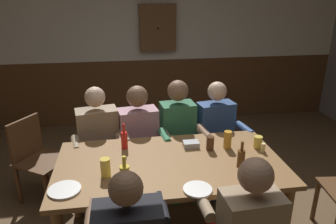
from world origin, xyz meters
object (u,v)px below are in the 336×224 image
(person_1, at_px, (140,137))
(bottle_0, at_px, (241,158))
(person_2, at_px, (179,133))
(bottle_2, at_px, (125,175))
(dining_table, at_px, (170,172))
(plate_0, at_px, (64,190))
(person_3, at_px, (218,133))
(pint_glass_4, at_px, (249,178))
(wall_dart_cabinet, at_px, (158,28))
(person_0, at_px, (99,139))
(pint_glass_0, at_px, (228,140))
(pint_glass_3, at_px, (210,143))
(pint_glass_2, at_px, (258,142))
(table_candle, at_px, (263,148))
(condiment_caddy, at_px, (191,144))
(plate_1, at_px, (198,189))
(bottle_1, at_px, (124,140))
(pint_glass_1, at_px, (105,168))
(chair_empty_far_end, at_px, (37,157))

(person_1, height_order, bottle_0, person_1)
(person_2, bearing_deg, bottle_2, 54.21)
(dining_table, xyz_separation_m, plate_0, (-0.80, -0.29, 0.11))
(person_3, xyz_separation_m, pint_glass_4, (-0.13, -1.15, 0.17))
(wall_dart_cabinet, bearing_deg, person_3, -78.58)
(person_1, relative_size, wall_dart_cabinet, 1.71)
(bottle_0, bearing_deg, person_0, 142.18)
(plate_0, xyz_separation_m, bottle_2, (0.43, 0.01, 0.08))
(pint_glass_0, bearing_deg, pint_glass_3, -174.76)
(pint_glass_2, xyz_separation_m, pint_glass_3, (-0.43, 0.02, 0.01))
(bottle_2, distance_m, pint_glass_4, 0.89)
(pint_glass_2, bearing_deg, person_0, 157.25)
(table_candle, xyz_separation_m, pint_glass_3, (-0.45, 0.11, 0.02))
(condiment_caddy, xyz_separation_m, pint_glass_3, (0.15, -0.08, 0.04))
(plate_0, bearing_deg, plate_1, -8.40)
(condiment_caddy, height_order, bottle_0, bottle_0)
(pint_glass_0, bearing_deg, person_3, 80.69)
(person_2, bearing_deg, bottle_1, 31.05)
(person_2, distance_m, pint_glass_3, 0.62)
(person_3, distance_m, pint_glass_1, 1.46)
(pint_glass_1, relative_size, pint_glass_2, 1.38)
(table_candle, relative_size, wall_dart_cabinet, 0.11)
(bottle_0, relative_size, bottle_2, 0.95)
(person_1, relative_size, pint_glass_3, 9.43)
(pint_glass_4, bearing_deg, dining_table, 140.46)
(condiment_caddy, bearing_deg, person_1, 131.21)
(chair_empty_far_end, height_order, table_candle, chair_empty_far_end)
(chair_empty_far_end, xyz_separation_m, wall_dart_cabinet, (1.51, 1.89, 1.08))
(bottle_1, bearing_deg, table_candle, -12.04)
(bottle_2, xyz_separation_m, pint_glass_3, (0.76, 0.44, -0.02))
(bottle_0, xyz_separation_m, pint_glass_4, (-0.04, -0.25, -0.02))
(bottle_2, bearing_deg, person_3, 44.87)
(plate_0, height_order, bottle_1, bottle_1)
(person_3, bearing_deg, table_candle, 96.58)
(person_0, relative_size, pint_glass_1, 8.13)
(table_candle, height_order, pint_glass_0, pint_glass_0)
(bottle_2, bearing_deg, bottle_1, 88.88)
(person_3, height_order, pint_glass_1, person_3)
(bottle_2, bearing_deg, wall_dart_cabinet, 78.42)
(table_candle, height_order, wall_dart_cabinet, wall_dart_cabinet)
(plate_0, xyz_separation_m, pint_glass_1, (0.29, 0.15, 0.07))
(pint_glass_0, distance_m, pint_glass_4, 0.59)
(person_1, xyz_separation_m, pint_glass_3, (0.58, -0.57, 0.17))
(person_3, relative_size, plate_0, 5.21)
(condiment_caddy, xyz_separation_m, plate_0, (-1.03, -0.53, -0.02))
(plate_1, bearing_deg, pint_glass_2, 39.31)
(person_1, relative_size, pint_glass_2, 11.18)
(pint_glass_3, bearing_deg, plate_0, -159.29)
(pint_glass_2, height_order, wall_dart_cabinet, wall_dart_cabinet)
(pint_glass_1, distance_m, wall_dart_cabinet, 3.03)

